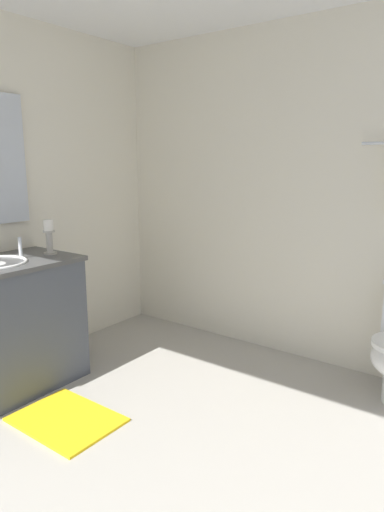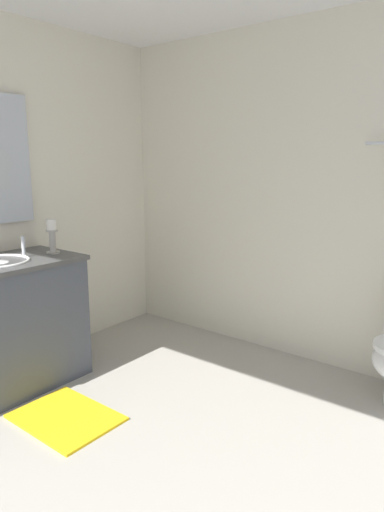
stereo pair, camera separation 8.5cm
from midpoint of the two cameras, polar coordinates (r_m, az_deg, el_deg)
floor at (r=2.67m, az=-5.22°, el=-22.11°), size 2.99×2.97×0.02m
wall_back at (r=3.47m, az=10.98°, el=7.48°), size 2.99×0.04×2.45m
vanity_cabinet at (r=3.20m, az=-23.71°, el=-8.30°), size 0.58×1.02×0.85m
candle_holder_tall at (r=3.24m, az=-18.25°, el=2.38°), size 0.09×0.09×0.24m
bath_mat at (r=2.90m, az=-16.36°, el=-19.14°), size 0.60×0.44×0.02m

